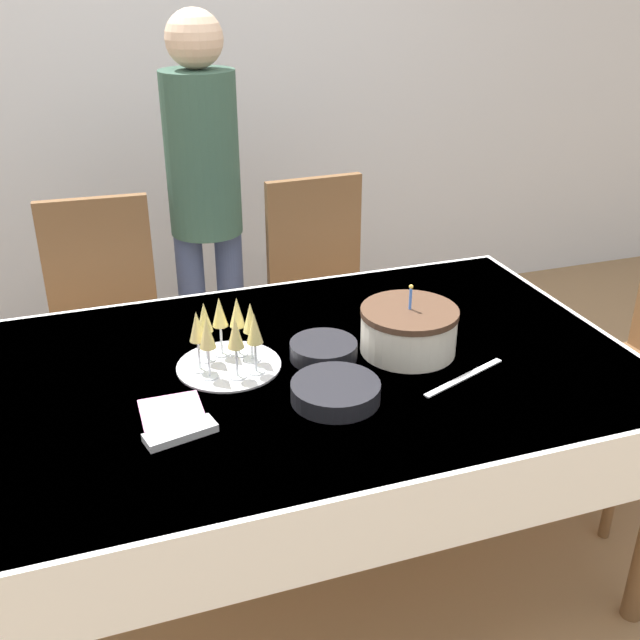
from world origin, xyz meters
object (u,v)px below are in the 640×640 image
birthday_cake (409,330)px  champagne_tray (227,336)px  dining_chair_far_left (106,320)px  plate_stack_dessert (324,350)px  person_standing (204,186)px  dining_chair_far_right (324,290)px  plate_stack_main (336,392)px

birthday_cake → champagne_tray: bearing=171.7°
dining_chair_far_left → plate_stack_dessert: 1.06m
birthday_cake → person_standing: size_ratio=0.17×
dining_chair_far_right → birthday_cake: size_ratio=3.54×
birthday_cake → plate_stack_main: 0.34m
dining_chair_far_left → champagne_tray: bearing=-71.2°
dining_chair_far_left → birthday_cake: dining_chair_far_left is taller
plate_stack_dessert → dining_chair_far_right: bearing=70.7°
birthday_cake → champagne_tray: size_ratio=0.96×
dining_chair_far_left → plate_stack_dessert: size_ratio=5.14×
plate_stack_main → person_standing: bearing=93.2°
birthday_cake → plate_stack_main: (-0.29, -0.18, -0.04)m
dining_chair_far_left → champagne_tray: size_ratio=3.39×
dining_chair_far_left → birthday_cake: bearing=-49.1°
champagne_tray → plate_stack_main: (0.22, -0.26, -0.07)m
dining_chair_far_left → plate_stack_main: 1.23m
dining_chair_far_right → plate_stack_dessert: bearing=-109.3°
birthday_cake → dining_chair_far_right: bearing=85.9°
dining_chair_far_right → plate_stack_main: dining_chair_far_right is taller
champagne_tray → dining_chair_far_left: bearing=108.8°
dining_chair_far_right → birthday_cake: bearing=-94.1°
champagne_tray → dining_chair_far_right: bearing=55.8°
plate_stack_main → person_standing: size_ratio=0.14×
dining_chair_far_left → birthday_cake: size_ratio=3.54×
birthday_cake → dining_chair_far_left: bearing=130.9°
birthday_cake → plate_stack_main: size_ratio=1.21×
champagne_tray → birthday_cake: bearing=-8.3°
birthday_cake → plate_stack_dessert: 0.25m
champagne_tray → plate_stack_dessert: bearing=-7.9°
dining_chair_far_right → plate_stack_dessert: 0.96m
plate_stack_dessert → person_standing: person_standing is taller
dining_chair_far_left → person_standing: size_ratio=0.61×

